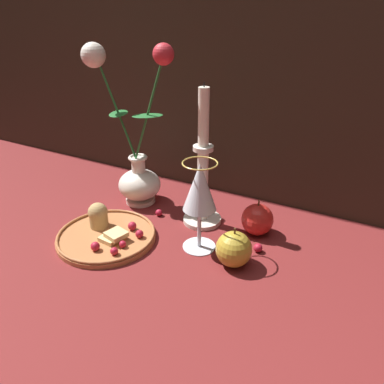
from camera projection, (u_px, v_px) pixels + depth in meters
The scene contains 9 objects.
ground_plane at pixel (147, 229), 0.84m from camera, with size 2.40×2.40×0.00m, color maroon.
vase at pixel (135, 158), 0.91m from camera, with size 0.23×0.10×0.38m.
plate_with_pastries at pixel (106, 233), 0.80m from camera, with size 0.21×0.21×0.07m.
wine_glass at pixel (200, 191), 0.72m from camera, with size 0.07×0.07×0.19m.
candlestick at pixel (203, 178), 0.82m from camera, with size 0.09×0.09×0.32m.
apple_beside_vase at pixel (234, 249), 0.71m from camera, with size 0.07×0.07×0.08m.
apple_near_glass at pixel (257, 219), 0.81m from camera, with size 0.07×0.07×0.08m.
berry_near_plate at pixel (159, 213), 0.89m from camera, with size 0.02×0.02×0.02m, color #AD192D.
berry_front_center at pixel (258, 248), 0.76m from camera, with size 0.02×0.02×0.02m, color #AD192D.
Camera 1 is at (0.43, -0.58, 0.45)m, focal length 35.00 mm.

